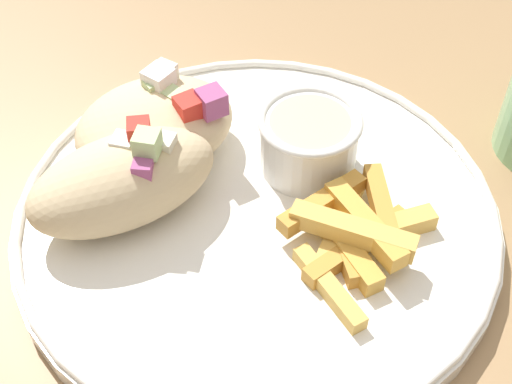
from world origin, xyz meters
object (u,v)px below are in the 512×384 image
Objects in this scene: pita_sandwich_far at (156,124)px; sauce_ramekin at (306,139)px; fries_pile at (354,233)px; pita_sandwich_near at (123,180)px; plate at (256,218)px.

sauce_ramekin is at bearing -36.70° from pita_sandwich_far.
pita_sandwich_near is at bearing 179.32° from fries_pile.
pita_sandwich_near is 0.06m from pita_sandwich_far.
pita_sandwich_far is (0.00, 0.05, -0.00)m from pita_sandwich_near.
fries_pile is (0.14, -0.06, -0.01)m from pita_sandwich_far.
fries_pile is at bearing -40.92° from pita_sandwich_near.
sauce_ramekin is at bearing -9.79° from pita_sandwich_near.
plate is 2.73× the size of fries_pile.
pita_sandwich_far reaches higher than sauce_ramekin.
plate is at bearing -116.02° from sauce_ramekin.
pita_sandwich_far is at bearing 150.01° from plate.
pita_sandwich_far is at bearing 157.50° from fries_pile.
sauce_ramekin is (-0.04, 0.06, 0.01)m from fries_pile.
sauce_ramekin is (0.10, 0.06, -0.00)m from pita_sandwich_near.
pita_sandwich_far reaches higher than fries_pile.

